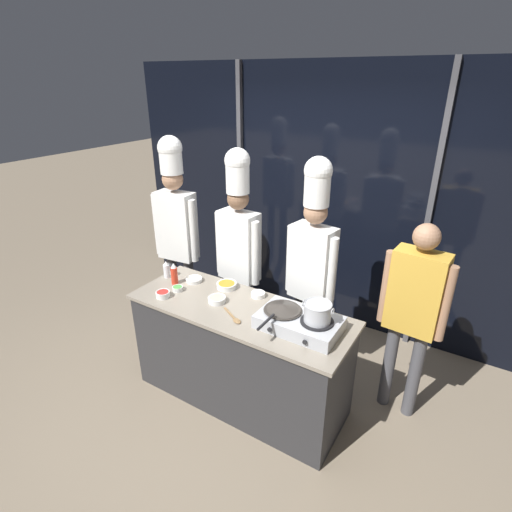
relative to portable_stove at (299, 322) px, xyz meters
name	(u,v)px	position (x,y,z in m)	size (l,w,h in m)	color
ground_plane	(241,396)	(-0.52, 0.00, -0.95)	(24.00, 24.00, 0.00)	#7F705B
window_wall_back	(325,201)	(-0.52, 1.62, 0.40)	(4.86, 0.09, 2.70)	black
demo_counter	(240,354)	(-0.52, 0.00, -0.50)	(1.81, 0.66, 0.90)	#2D2D30
portable_stove	(299,322)	(0.00, 0.00, 0.00)	(0.59, 0.37, 0.11)	#B2B5BA
frying_pan	(282,308)	(-0.13, 0.00, 0.08)	(0.28, 0.48, 0.05)	#38332D
stock_pot	(318,312)	(0.13, 0.00, 0.13)	(0.22, 0.19, 0.14)	#B7BABF
squeeze_bottle_chili	(174,274)	(-1.22, 0.04, 0.04)	(0.06, 0.06, 0.20)	red
squeeze_bottle_clear	(167,270)	(-1.36, 0.09, 0.02)	(0.06, 0.06, 0.16)	white
prep_bowl_bell_pepper	(163,294)	(-1.14, -0.18, -0.02)	(0.12, 0.12, 0.05)	white
prep_bowl_rice	(258,294)	(-0.49, 0.23, -0.03)	(0.12, 0.12, 0.04)	white
prep_bowl_scallions	(178,288)	(-1.11, -0.04, -0.03)	(0.09, 0.09, 0.04)	white
prep_bowl_shrimp	(217,299)	(-0.72, -0.02, -0.03)	(0.15, 0.15, 0.05)	white
prep_bowl_chicken	(194,279)	(-1.10, 0.16, -0.03)	(0.15, 0.15, 0.03)	white
prep_bowl_carrots	(227,285)	(-0.79, 0.22, -0.03)	(0.17, 0.17, 0.05)	white
serving_spoon_slotted	(235,319)	(-0.46, -0.15, -0.05)	(0.24, 0.15, 0.02)	olive
chef_head	(176,220)	(-1.64, 0.56, 0.30)	(0.50, 0.24, 2.06)	#4C4C51
chef_sous	(239,238)	(-0.90, 0.57, 0.26)	(0.49, 0.22, 2.01)	#4C4C51
chef_line	(313,254)	(-0.18, 0.59, 0.26)	(0.47, 0.25, 2.01)	#4C4C51
person_guest	(414,305)	(0.65, 0.58, 0.05)	(0.49, 0.22, 1.64)	#4C4C51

